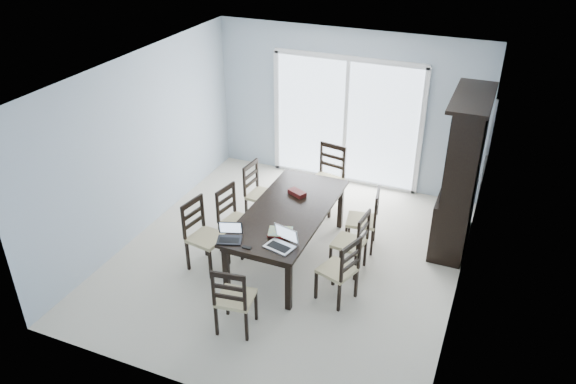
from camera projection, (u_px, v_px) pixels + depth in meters
name	position (u px, v px, depth m)	size (l,w,h in m)	color
floor	(288.00, 256.00, 7.78)	(5.00, 5.00, 0.00)	silver
ceiling	(288.00, 73.00, 6.52)	(5.00, 5.00, 0.00)	white
back_wall	(347.00, 109.00, 9.17)	(4.50, 0.02, 2.60)	#A3B4C3
wall_left	(141.00, 145.00, 7.91)	(0.02, 5.00, 2.60)	#A3B4C3
wall_right	(470.00, 207.00, 6.40)	(0.02, 5.00, 2.60)	#A3B4C3
balcony	(359.00, 159.00, 10.63)	(4.50, 2.00, 0.10)	gray
railing	(375.00, 111.00, 11.15)	(4.50, 0.06, 1.10)	#99999E
dining_table	(288.00, 215.00, 7.46)	(1.00, 2.20, 0.75)	black
china_hutch	(462.00, 175.00, 7.59)	(0.50, 1.38, 2.20)	black
sliding_door	(346.00, 121.00, 9.26)	(2.52, 0.05, 2.18)	silver
chair_left_near	(200.00, 227.00, 7.34)	(0.49, 0.48, 1.12)	black
chair_left_mid	(232.00, 212.00, 7.71)	(0.48, 0.47, 1.08)	black
chair_left_far	(257.00, 186.00, 8.37)	(0.45, 0.44, 1.07)	black
chair_right_near	(343.00, 264.00, 6.70)	(0.51, 0.50, 1.04)	black
chair_right_mid	(356.00, 236.00, 7.23)	(0.43, 0.42, 1.03)	black
chair_right_far	(368.00, 213.00, 7.71)	(0.47, 0.46, 1.06)	black
chair_end_near	(232.00, 294.00, 6.21)	(0.45, 0.46, 1.06)	black
chair_end_far	(329.00, 170.00, 8.69)	(0.52, 0.54, 1.19)	black
laptop_dark	(229.00, 237.00, 6.76)	(0.35, 0.29, 0.20)	black
laptop_silver	(279.00, 244.00, 6.63)	(0.38, 0.31, 0.23)	#B4B4B6
book_stack	(280.00, 232.00, 6.90)	(0.35, 0.30, 0.05)	maroon
cell_phone	(247.00, 247.00, 6.65)	(0.11, 0.05, 0.01)	black
game_box	(297.00, 193.00, 7.76)	(0.25, 0.13, 0.06)	#470E10
hot_tub	(350.00, 133.00, 10.43)	(1.93, 1.76, 0.92)	brown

